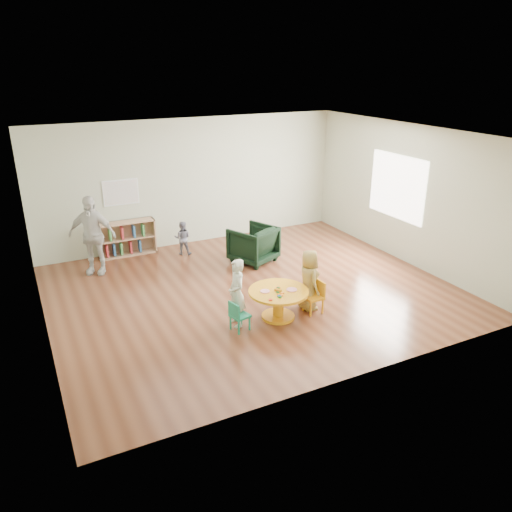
# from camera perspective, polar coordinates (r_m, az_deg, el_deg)

# --- Properties ---
(room) EXTENTS (7.10, 7.00, 2.80)m
(room) POSITION_cam_1_polar(r_m,az_deg,el_deg) (8.52, -0.40, 7.61)
(room) COLOR #572D1B
(room) RESTS_ON ground
(activity_table) EXTENTS (0.97, 0.97, 0.53)m
(activity_table) POSITION_cam_1_polar(r_m,az_deg,el_deg) (8.10, 2.58, -4.91)
(activity_table) COLOR orange
(activity_table) RESTS_ON ground
(kid_chair_left) EXTENTS (0.32, 0.32, 0.49)m
(kid_chair_left) POSITION_cam_1_polar(r_m,az_deg,el_deg) (7.76, -2.07, -6.78)
(kid_chair_left) COLOR #198A63
(kid_chair_left) RESTS_ON ground
(kid_chair_right) EXTENTS (0.30, 0.30, 0.55)m
(kid_chair_right) POSITION_cam_1_polar(r_m,az_deg,el_deg) (8.36, 6.80, -4.50)
(kid_chair_right) COLOR orange
(kid_chair_right) RESTS_ON ground
(bookshelf) EXTENTS (1.20, 0.30, 0.75)m
(bookshelf) POSITION_cam_1_polar(r_m,az_deg,el_deg) (11.07, -14.62, 1.96)
(bookshelf) COLOR #A77D5D
(bookshelf) RESTS_ON ground
(alphabet_poster) EXTENTS (0.74, 0.01, 0.54)m
(alphabet_poster) POSITION_cam_1_polar(r_m,az_deg,el_deg) (10.91, -15.18, 7.04)
(alphabet_poster) COLOR white
(alphabet_poster) RESTS_ON ground
(armchair) EXTENTS (1.09, 1.10, 0.76)m
(armchair) POSITION_cam_1_polar(r_m,az_deg,el_deg) (10.33, -0.32, 1.35)
(armchair) COLOR black
(armchair) RESTS_ON ground
(child_left) EXTENTS (0.31, 0.43, 1.11)m
(child_left) POSITION_cam_1_polar(r_m,az_deg,el_deg) (7.79, -2.22, -4.25)
(child_left) COLOR silver
(child_left) RESTS_ON ground
(child_right) EXTENTS (0.38, 0.54, 1.05)m
(child_right) POSITION_cam_1_polar(r_m,az_deg,el_deg) (8.36, 6.04, -2.74)
(child_right) COLOR yellow
(child_right) RESTS_ON ground
(toddler) EXTENTS (0.45, 0.41, 0.74)m
(toddler) POSITION_cam_1_polar(r_m,az_deg,el_deg) (10.84, -8.39, 2.05)
(toddler) COLOR #171B3A
(toddler) RESTS_ON ground
(adult_caretaker) EXTENTS (0.99, 0.78, 1.57)m
(adult_caretaker) POSITION_cam_1_polar(r_m,az_deg,el_deg) (10.14, -18.24, 2.27)
(adult_caretaker) COLOR silver
(adult_caretaker) RESTS_ON ground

